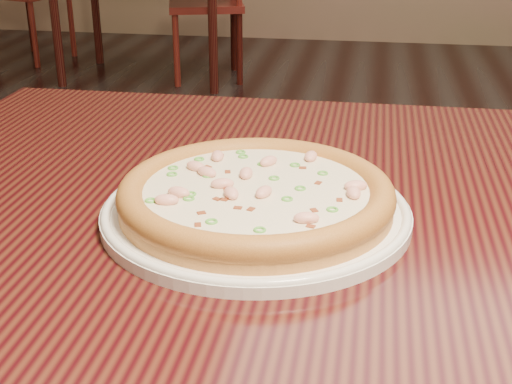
# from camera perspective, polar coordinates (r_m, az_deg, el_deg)

# --- Properties ---
(hero_table) EXTENTS (1.20, 0.80, 0.75)m
(hero_table) POSITION_cam_1_polar(r_m,az_deg,el_deg) (0.82, 8.92, -7.44)
(hero_table) COLOR black
(hero_table) RESTS_ON ground
(plate) EXTENTS (0.32, 0.32, 0.02)m
(plate) POSITION_cam_1_polar(r_m,az_deg,el_deg) (0.74, -0.00, -1.52)
(plate) COLOR white
(plate) RESTS_ON hero_table
(pizza) EXTENTS (0.28, 0.28, 0.03)m
(pizza) POSITION_cam_1_polar(r_m,az_deg,el_deg) (0.73, -0.01, -0.20)
(pizza) COLOR #CE8B44
(pizza) RESTS_ON plate
(chair_b) EXTENTS (0.52, 0.52, 0.95)m
(chair_b) POSITION_cam_1_polar(r_m,az_deg,el_deg) (4.29, -3.29, 14.83)
(chair_b) COLOR #5B1C1B
(chair_b) RESTS_ON ground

